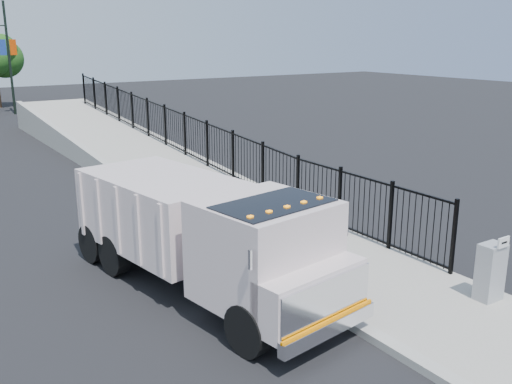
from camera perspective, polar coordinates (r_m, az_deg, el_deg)
ground at (r=13.48m, az=2.39°, el=-9.09°), size 120.00×120.00×0.00m
sidewalk at (r=13.29m, az=14.42°, el=-9.68°), size 3.55×12.00×0.12m
curb at (r=12.05m, az=8.06°, el=-11.95°), size 0.30×12.00×0.16m
ramp at (r=28.13m, az=-13.28°, el=3.49°), size 3.95×24.06×3.19m
iron_fence at (r=24.88m, az=-7.09°, el=4.39°), size 0.10×28.00×1.80m
truck at (r=12.55m, az=-5.11°, el=-3.89°), size 3.53×7.82×2.58m
worker at (r=13.07m, az=7.69°, el=-5.37°), size 0.43×0.64×1.73m
utility_cabinet at (r=13.16m, az=22.38°, el=-7.40°), size 0.55×0.40×1.25m
arrow_sign at (r=12.80m, az=23.51°, el=-4.64°), size 0.35×0.04×0.22m
debris at (r=15.32m, az=6.05°, el=-5.40°), size 0.42×0.42×0.10m
light_pole_1 at (r=45.75m, az=-23.88°, el=12.55°), size 3.78×0.22×8.00m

